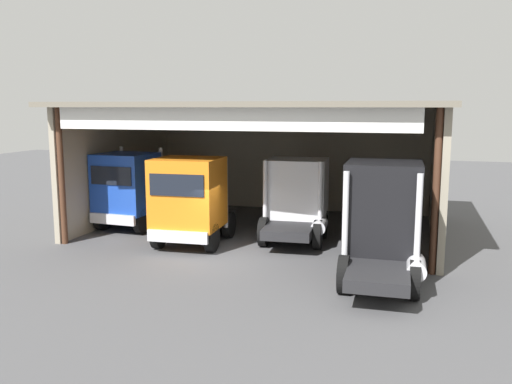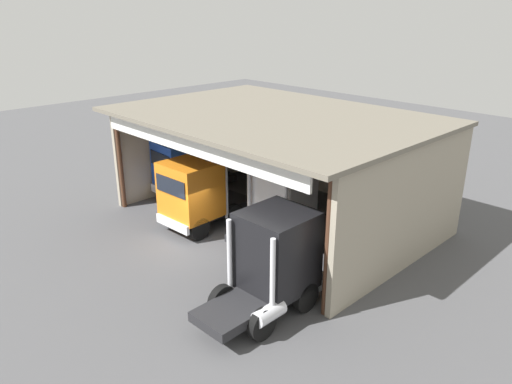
{
  "view_description": "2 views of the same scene",
  "coord_description": "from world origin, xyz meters",
  "px_view_note": "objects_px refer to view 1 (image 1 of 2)",
  "views": [
    {
      "loc": [
        6.26,
        -17.88,
        5.48
      ],
      "look_at": [
        0.0,
        3.53,
        1.91
      ],
      "focal_mm": 37.59,
      "sensor_mm": 36.0,
      "label": 1
    },
    {
      "loc": [
        16.08,
        -12.09,
        10.46
      ],
      "look_at": [
        0.0,
        3.53,
        1.91
      ],
      "focal_mm": 34.18,
      "sensor_mm": 36.0,
      "label": 2
    }
  ],
  "objects_px": {
    "tool_cart": "(388,211)",
    "traffic_cone": "(349,273)",
    "truck_orange_center_right_bay": "(191,200)",
    "truck_white_center_bay": "(296,198)",
    "truck_blue_center_left_bay": "(130,189)",
    "oil_drum": "(373,207)",
    "truck_black_left_bay": "(383,219)"
  },
  "relations": [
    {
      "from": "truck_white_center_bay",
      "to": "traffic_cone",
      "type": "bearing_deg",
      "value": -63.66
    },
    {
      "from": "truck_blue_center_left_bay",
      "to": "traffic_cone",
      "type": "relative_size",
      "value": 8.73
    },
    {
      "from": "oil_drum",
      "to": "traffic_cone",
      "type": "bearing_deg",
      "value": -89.89
    },
    {
      "from": "truck_white_center_bay",
      "to": "oil_drum",
      "type": "relative_size",
      "value": 4.56
    },
    {
      "from": "tool_cart",
      "to": "traffic_cone",
      "type": "distance_m",
      "value": 9.68
    },
    {
      "from": "truck_black_left_bay",
      "to": "tool_cart",
      "type": "relative_size",
      "value": 4.8
    },
    {
      "from": "oil_drum",
      "to": "tool_cart",
      "type": "distance_m",
      "value": 1.33
    },
    {
      "from": "traffic_cone",
      "to": "truck_blue_center_left_bay",
      "type": "bearing_deg",
      "value": 155.27
    },
    {
      "from": "truck_orange_center_right_bay",
      "to": "truck_white_center_bay",
      "type": "relative_size",
      "value": 1.14
    },
    {
      "from": "truck_white_center_bay",
      "to": "traffic_cone",
      "type": "xyz_separation_m",
      "value": [
        2.74,
        -4.78,
        -1.48
      ]
    },
    {
      "from": "truck_blue_center_left_bay",
      "to": "truck_black_left_bay",
      "type": "xyz_separation_m",
      "value": [
        11.35,
        -4.36,
        0.18
      ]
    },
    {
      "from": "truck_blue_center_left_bay",
      "to": "truck_black_left_bay",
      "type": "relative_size",
      "value": 1.02
    },
    {
      "from": "tool_cart",
      "to": "truck_orange_center_right_bay",
      "type": "bearing_deg",
      "value": -136.64
    },
    {
      "from": "truck_blue_center_left_bay",
      "to": "oil_drum",
      "type": "bearing_deg",
      "value": -146.85
    },
    {
      "from": "truck_black_left_bay",
      "to": "truck_white_center_bay",
      "type": "bearing_deg",
      "value": 129.22
    },
    {
      "from": "truck_orange_center_right_bay",
      "to": "truck_black_left_bay",
      "type": "xyz_separation_m",
      "value": [
        7.52,
        -2.3,
        0.12
      ]
    },
    {
      "from": "truck_blue_center_left_bay",
      "to": "tool_cart",
      "type": "bearing_deg",
      "value": -153.09
    },
    {
      "from": "truck_black_left_bay",
      "to": "traffic_cone",
      "type": "height_order",
      "value": "truck_black_left_bay"
    },
    {
      "from": "tool_cart",
      "to": "traffic_cone",
      "type": "bearing_deg",
      "value": -94.54
    },
    {
      "from": "truck_blue_center_left_bay",
      "to": "oil_drum",
      "type": "height_order",
      "value": "truck_blue_center_left_bay"
    },
    {
      "from": "truck_orange_center_right_bay",
      "to": "truck_white_center_bay",
      "type": "bearing_deg",
      "value": -154.43
    },
    {
      "from": "truck_white_center_bay",
      "to": "traffic_cone",
      "type": "distance_m",
      "value": 5.71
    },
    {
      "from": "oil_drum",
      "to": "tool_cart",
      "type": "bearing_deg",
      "value": -53.74
    },
    {
      "from": "truck_orange_center_right_bay",
      "to": "truck_black_left_bay",
      "type": "height_order",
      "value": "truck_black_left_bay"
    },
    {
      "from": "traffic_cone",
      "to": "truck_black_left_bay",
      "type": "bearing_deg",
      "value": 24.06
    },
    {
      "from": "truck_blue_center_left_bay",
      "to": "truck_orange_center_right_bay",
      "type": "distance_m",
      "value": 4.35
    },
    {
      "from": "truck_black_left_bay",
      "to": "traffic_cone",
      "type": "distance_m",
      "value": 1.99
    },
    {
      "from": "tool_cart",
      "to": "traffic_cone",
      "type": "height_order",
      "value": "tool_cart"
    },
    {
      "from": "oil_drum",
      "to": "truck_orange_center_right_bay",
      "type": "bearing_deg",
      "value": -129.29
    },
    {
      "from": "truck_white_center_bay",
      "to": "truck_black_left_bay",
      "type": "distance_m",
      "value": 5.72
    },
    {
      "from": "truck_black_left_bay",
      "to": "tool_cart",
      "type": "distance_m",
      "value": 9.34
    },
    {
      "from": "truck_black_left_bay",
      "to": "tool_cart",
      "type": "xyz_separation_m",
      "value": [
        -0.19,
        9.22,
        -1.47
      ]
    }
  ]
}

